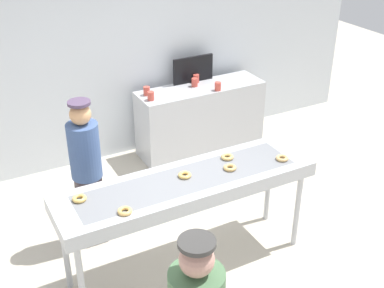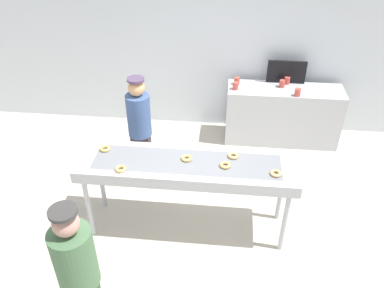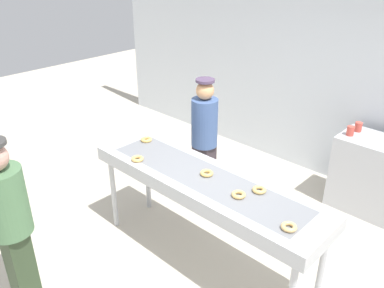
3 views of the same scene
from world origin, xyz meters
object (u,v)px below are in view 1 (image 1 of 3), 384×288
Objects in this scene: fryer_conveyor at (188,186)px; paper_cup_2 at (147,91)px; paper_cup_1 at (218,86)px; glazed_donut_3 at (227,157)px; paper_cup_4 at (195,82)px; glazed_donut_1 at (282,158)px; prep_counter at (201,118)px; paper_cup_0 at (196,78)px; menu_display at (193,69)px; glazed_donut_2 at (185,175)px; glazed_donut_0 at (125,211)px; worker_baker at (87,169)px; glazed_donut_5 at (79,198)px; glazed_donut_4 at (230,168)px; paper_cup_3 at (151,96)px.

fryer_conveyor is 21.79× the size of paper_cup_2.
paper_cup_1 is 0.94m from paper_cup_2.
paper_cup_4 is at bearing 70.22° from glazed_donut_3.
glazed_donut_1 is 2.29m from prep_counter.
menu_display is (-0.02, 0.04, 0.12)m from paper_cup_0.
glazed_donut_2 is 1.09× the size of paper_cup_4.
worker_baker is at bearing 90.81° from glazed_donut_0.
paper_cup_2 is at bearing 89.26° from glazed_donut_3.
glazed_donut_0 and glazed_donut_3 have the same top height.
glazed_donut_0 is 0.08× the size of worker_baker.
paper_cup_2 is at bearing 53.47° from glazed_donut_5.
glazed_donut_5 is at bearing 172.45° from glazed_donut_1.
glazed_donut_1 reaches higher than paper_cup_0.
glazed_donut_3 reaches higher than paper_cup_1.
menu_display is at bearing 70.09° from glazed_donut_3.
glazed_donut_0 reaches higher than paper_cup_0.
glazed_donut_2 is 0.44m from glazed_donut_4.
paper_cup_2 is at bearing 75.58° from glazed_donut_2.
menu_display is at bearing 60.64° from fryer_conveyor.
glazed_donut_3 is 1.84m from paper_cup_3.
glazed_donut_5 is at bearing -139.27° from prep_counter.
paper_cup_3 is (0.09, 2.02, -0.04)m from glazed_donut_4.
paper_cup_1 is (2.39, 1.73, -0.04)m from glazed_donut_5.
paper_cup_3 reaches higher than prep_counter.
paper_cup_3 is at bearing -161.31° from paper_cup_0.
fryer_conveyor is 20.06× the size of glazed_donut_0.
fryer_conveyor reaches higher than prep_counter.
paper_cup_3 is at bearing -173.45° from prep_counter.
worker_baker reaches higher than paper_cup_4.
glazed_donut_0 is 1.09× the size of paper_cup_2.
glazed_donut_1 is 0.21× the size of menu_display.
glazed_donut_1 is at bearing 3.24° from glazed_donut_0.
glazed_donut_5 reaches higher than paper_cup_4.
paper_cup_3 is at bearing -139.16° from worker_baker.
glazed_donut_3 is 1.00× the size of glazed_donut_4.
paper_cup_1 is at bearing -53.14° from paper_cup_4.
fryer_conveyor is 0.11m from glazed_donut_2.
paper_cup_1 is at bearing 62.23° from glazed_donut_4.
worker_baker reaches higher than prep_counter.
glazed_donut_5 reaches higher than paper_cup_3.
worker_baker is (-0.71, 0.79, -0.04)m from fryer_conveyor.
glazed_donut_2 is 2.32m from paper_cup_1.
glazed_donut_5 is 2.37m from paper_cup_3.
glazed_donut_0 is at bearing -129.19° from paper_cup_4.
prep_counter is 0.55m from paper_cup_0.
glazed_donut_4 reaches higher than paper_cup_4.
paper_cup_1 is at bearing -73.35° from paper_cup_0.
prep_counter is (1.30, 2.03, -0.56)m from glazed_donut_2.
glazed_donut_4 is (-0.08, -0.18, 0.00)m from glazed_donut_3.
glazed_donut_2 is at bearing -105.11° from paper_cup_3.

